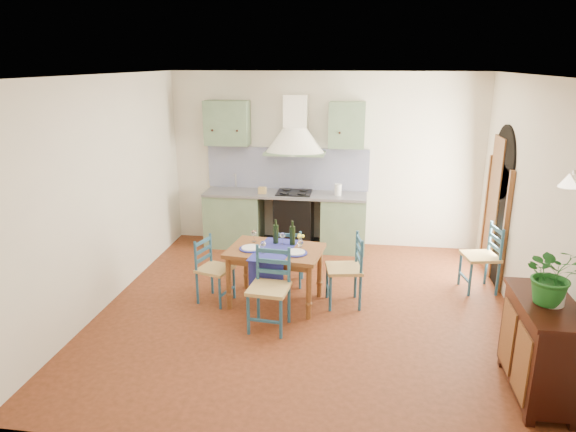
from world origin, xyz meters
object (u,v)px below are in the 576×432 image
Objects in this scene: dining_table at (275,255)px; chair_near at (270,288)px; potted_plant at (554,274)px; sideboard at (541,345)px.

dining_table reaches higher than chair_near.
potted_plant is (2.67, -1.53, 0.56)m from dining_table.
potted_plant reaches higher than chair_near.
dining_table reaches higher than sideboard.
dining_table is at bearing 150.24° from potted_plant.
sideboard is 1.95× the size of potted_plant.
chair_near reaches higher than sideboard.
potted_plant reaches higher than dining_table.
sideboard is at bearing -29.44° from dining_table.
sideboard is 0.70m from potted_plant.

